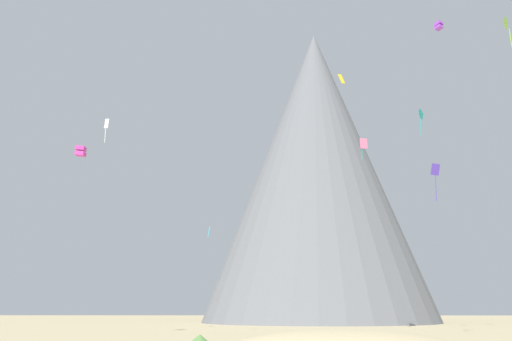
{
  "coord_description": "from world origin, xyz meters",
  "views": [
    {
      "loc": [
        0.01,
        -28.39,
        3.23
      ],
      "look_at": [
        -2.12,
        38.86,
        18.27
      ],
      "focal_mm": 42.7,
      "sensor_mm": 36.0,
      "label": 1
    }
  ],
  "objects_px": {
    "rock_massif": "(322,177)",
    "kite_violet_high": "(439,26)",
    "kite_indigo_mid": "(435,173)",
    "kite_lime_high": "(507,23)",
    "kite_yellow_high": "(341,79)",
    "bush_near_right": "(314,341)",
    "bush_ridge_crest": "(200,341)",
    "kite_magenta_mid": "(81,151)",
    "kite_white_high": "(106,126)",
    "kite_rainbow_mid": "(364,145)",
    "kite_teal_high": "(422,114)",
    "kite_cyan_low": "(209,232)"
  },
  "relations": [
    {
      "from": "kite_lime_high",
      "to": "kite_yellow_high",
      "type": "xyz_separation_m",
      "value": [
        -17.85,
        7.86,
        -3.39
      ]
    },
    {
      "from": "kite_yellow_high",
      "to": "kite_white_high",
      "type": "xyz_separation_m",
      "value": [
        -30.49,
        3.91,
        -4.68
      ]
    },
    {
      "from": "kite_cyan_low",
      "to": "kite_rainbow_mid",
      "type": "relative_size",
      "value": 0.46
    },
    {
      "from": "kite_lime_high",
      "to": "bush_ridge_crest",
      "type": "bearing_deg",
      "value": 123.66
    },
    {
      "from": "kite_rainbow_mid",
      "to": "rock_massif",
      "type": "bearing_deg",
      "value": 125.31
    },
    {
      "from": "kite_yellow_high",
      "to": "kite_rainbow_mid",
      "type": "xyz_separation_m",
      "value": [
        3.95,
        10.14,
        -5.82
      ]
    },
    {
      "from": "kite_cyan_low",
      "to": "kite_magenta_mid",
      "type": "bearing_deg",
      "value": -17.35
    },
    {
      "from": "bush_near_right",
      "to": "kite_rainbow_mid",
      "type": "relative_size",
      "value": 0.72
    },
    {
      "from": "rock_massif",
      "to": "kite_violet_high",
      "type": "bearing_deg",
      "value": -76.19
    },
    {
      "from": "bush_ridge_crest",
      "to": "kite_magenta_mid",
      "type": "relative_size",
      "value": 2.12
    },
    {
      "from": "bush_near_right",
      "to": "rock_massif",
      "type": "xyz_separation_m",
      "value": [
        6.92,
        76.48,
        29.54
      ]
    },
    {
      "from": "bush_near_right",
      "to": "kite_cyan_low",
      "type": "bearing_deg",
      "value": 112.81
    },
    {
      "from": "rock_massif",
      "to": "bush_near_right",
      "type": "bearing_deg",
      "value": -95.17
    },
    {
      "from": "bush_near_right",
      "to": "kite_indigo_mid",
      "type": "bearing_deg",
      "value": 50.49
    },
    {
      "from": "rock_massif",
      "to": "kite_cyan_low",
      "type": "distance_m",
      "value": 54.95
    },
    {
      "from": "bush_ridge_crest",
      "to": "kite_lime_high",
      "type": "bearing_deg",
      "value": 23.53
    },
    {
      "from": "kite_indigo_mid",
      "to": "kite_rainbow_mid",
      "type": "bearing_deg",
      "value": 149.08
    },
    {
      "from": "kite_white_high",
      "to": "kite_rainbow_mid",
      "type": "bearing_deg",
      "value": 79.45
    },
    {
      "from": "bush_near_right",
      "to": "rock_massif",
      "type": "height_order",
      "value": "rock_massif"
    },
    {
      "from": "kite_yellow_high",
      "to": "bush_near_right",
      "type": "bearing_deg",
      "value": -100.22
    },
    {
      "from": "kite_teal_high",
      "to": "bush_near_right",
      "type": "bearing_deg",
      "value": 147.93
    },
    {
      "from": "kite_cyan_low",
      "to": "kite_violet_high",
      "type": "bearing_deg",
      "value": 120.67
    },
    {
      "from": "kite_violet_high",
      "to": "kite_teal_high",
      "type": "height_order",
      "value": "kite_violet_high"
    },
    {
      "from": "kite_yellow_high",
      "to": "kite_white_high",
      "type": "distance_m",
      "value": 31.1
    },
    {
      "from": "bush_near_right",
      "to": "kite_indigo_mid",
      "type": "height_order",
      "value": "kite_indigo_mid"
    },
    {
      "from": "kite_lime_high",
      "to": "kite_teal_high",
      "type": "bearing_deg",
      "value": 30.12
    },
    {
      "from": "rock_massif",
      "to": "bush_ridge_crest",
      "type": "bearing_deg",
      "value": -101.76
    },
    {
      "from": "bush_ridge_crest",
      "to": "kite_rainbow_mid",
      "type": "relative_size",
      "value": 0.82
    },
    {
      "from": "bush_ridge_crest",
      "to": "kite_lime_high",
      "type": "height_order",
      "value": "kite_lime_high"
    },
    {
      "from": "kite_violet_high",
      "to": "kite_yellow_high",
      "type": "relative_size",
      "value": 0.95
    },
    {
      "from": "kite_cyan_low",
      "to": "kite_white_high",
      "type": "xyz_separation_m",
      "value": [
        -13.44,
        -2.51,
        13.72
      ]
    },
    {
      "from": "kite_indigo_mid",
      "to": "kite_teal_high",
      "type": "relative_size",
      "value": 1.09
    },
    {
      "from": "rock_massif",
      "to": "kite_lime_high",
      "type": "xyz_separation_m",
      "value": [
        16.3,
        -62.97,
        4.37
      ]
    },
    {
      "from": "rock_massif",
      "to": "kite_violet_high",
      "type": "relative_size",
      "value": 51.3
    },
    {
      "from": "kite_lime_high",
      "to": "kite_white_high",
      "type": "xyz_separation_m",
      "value": [
        -48.35,
        11.77,
        -8.07
      ]
    },
    {
      "from": "rock_massif",
      "to": "kite_violet_high",
      "type": "xyz_separation_m",
      "value": [
        12.37,
        -50.32,
        10.29
      ]
    },
    {
      "from": "kite_magenta_mid",
      "to": "kite_indigo_mid",
      "type": "distance_m",
      "value": 41.18
    },
    {
      "from": "kite_cyan_low",
      "to": "kite_violet_high",
      "type": "relative_size",
      "value": 1.09
    },
    {
      "from": "kite_indigo_mid",
      "to": "kite_white_high",
      "type": "distance_m",
      "value": 41.99
    },
    {
      "from": "bush_near_right",
      "to": "kite_violet_high",
      "type": "xyz_separation_m",
      "value": [
        19.29,
        26.17,
        39.82
      ]
    },
    {
      "from": "bush_near_right",
      "to": "kite_yellow_high",
      "type": "height_order",
      "value": "kite_yellow_high"
    },
    {
      "from": "kite_magenta_mid",
      "to": "kite_cyan_low",
      "type": "xyz_separation_m",
      "value": [
        13.77,
        11.13,
        -8.1
      ]
    },
    {
      "from": "kite_violet_high",
      "to": "kite_white_high",
      "type": "bearing_deg",
      "value": 140.9
    },
    {
      "from": "kite_magenta_mid",
      "to": "kite_teal_high",
      "type": "bearing_deg",
      "value": 108.82
    },
    {
      "from": "bush_near_right",
      "to": "kite_white_high",
      "type": "height_order",
      "value": "kite_white_high"
    },
    {
      "from": "kite_lime_high",
      "to": "kite_magenta_mid",
      "type": "bearing_deg",
      "value": 96.42
    },
    {
      "from": "kite_lime_high",
      "to": "kite_rainbow_mid",
      "type": "xyz_separation_m",
      "value": [
        -13.9,
        18.01,
        -9.21
      ]
    },
    {
      "from": "kite_yellow_high",
      "to": "kite_white_high",
      "type": "height_order",
      "value": "kite_yellow_high"
    },
    {
      "from": "kite_teal_high",
      "to": "kite_yellow_high",
      "type": "relative_size",
      "value": 2.93
    },
    {
      "from": "kite_indigo_mid",
      "to": "kite_violet_high",
      "type": "distance_m",
      "value": 23.47
    }
  ]
}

